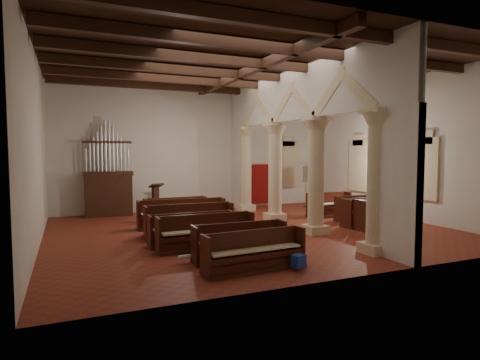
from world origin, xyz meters
The scene contains 32 objects.
floor centered at (0.00, 0.00, 0.00)m, with size 14.00×14.00×0.00m, color maroon.
ceiling centered at (0.00, 0.00, 6.00)m, with size 14.00×14.00×0.00m, color #341B11.
wall_back centered at (0.00, 6.00, 3.00)m, with size 14.00×0.02×6.00m, color beige.
wall_front centered at (0.00, -6.00, 3.00)m, with size 14.00×0.02×6.00m, color beige.
wall_left centered at (-7.00, 0.00, 3.00)m, with size 0.02×12.00×6.00m, color beige.
wall_right centered at (7.00, 0.00, 3.00)m, with size 0.02×12.00×6.00m, color beige.
ceiling_beams centered at (0.00, 0.00, 5.82)m, with size 13.80×11.80×0.30m, color #3D1F13, non-canonical shape.
arcade centered at (1.80, 0.00, 3.56)m, with size 0.90×11.90×6.00m.
window_right_a centered at (6.98, -1.50, 2.20)m, with size 0.03×1.00×2.20m, color #2D664D.
window_right_b centered at (6.98, 2.50, 2.20)m, with size 0.03×1.00×2.20m, color #2D664D.
window_back centered at (5.00, 5.98, 2.20)m, with size 1.00×0.03×2.20m, color #2D664D.
pipe_organ centered at (-4.50, 5.50, 1.37)m, with size 2.10×0.85×4.40m.
lectern centered at (-2.43, 5.33, 0.59)m, with size 0.68×0.72×1.43m.
dossal_curtain centered at (3.50, 5.92, 1.17)m, with size 1.80×0.07×2.17m.
processional_banner centered at (5.14, 4.33, 0.79)m, with size 0.51×0.65×2.31m.
hymnal_box_a centered at (-1.09, -5.08, 0.25)m, with size 0.29×0.24×0.29m, color navy.
hymnal_box_b centered at (-1.38, -3.17, 0.26)m, with size 0.32×0.26×0.32m, color navy.
hymnal_box_c centered at (-1.57, 0.01, 0.26)m, with size 0.32×0.26×0.32m, color #151995.
tube_heater_a centered at (-2.31, -4.65, 0.16)m, with size 0.10×0.10×1.03m, color white.
tube_heater_b centered at (-3.04, -3.30, 0.16)m, with size 0.11×0.11×1.12m, color silver.
nave_pew_0 centered at (-2.05, -4.63, 0.32)m, with size 2.66×0.81×0.97m.
nave_pew_1 centered at (-1.99, -3.59, 0.33)m, with size 2.57×0.69×0.98m.
nave_pew_2 centered at (-2.46, -2.14, 0.34)m, with size 2.90×0.70×1.03m.
nave_pew_3 centered at (-2.65, -1.36, 0.32)m, with size 2.68×0.66×0.98m.
nave_pew_4 centered at (-2.42, -0.25, 0.37)m, with size 3.01×0.84×1.10m.
nave_pew_5 centered at (-2.26, 0.43, 0.32)m, with size 2.99×0.79×0.99m.
nave_pew_6 centered at (-2.19, 1.55, 0.35)m, with size 3.35×0.87×1.06m.
nave_pew_7 centered at (-2.10, 2.90, 0.32)m, with size 2.58×0.73×0.98m.
aisle_pew_0 centered at (4.44, -1.77, 0.39)m, with size 1.95×0.83×1.14m.
aisle_pew_1 centered at (4.37, -1.11, 0.37)m, with size 2.04×0.82×1.10m.
aisle_pew_2 centered at (4.93, 0.05, 0.35)m, with size 1.99×0.75×1.04m.
aisle_pew_3 centered at (4.42, 1.35, 0.36)m, with size 1.98×0.79×1.07m.
Camera 1 is at (-6.15, -13.24, 2.88)m, focal length 30.00 mm.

